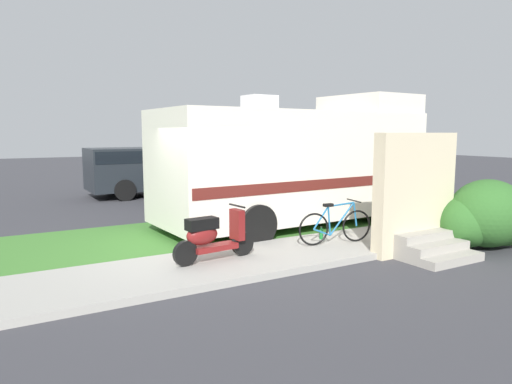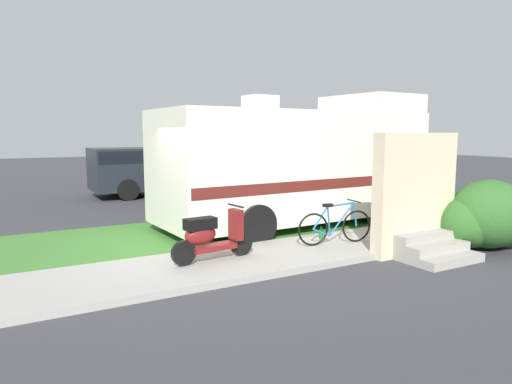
# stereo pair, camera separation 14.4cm
# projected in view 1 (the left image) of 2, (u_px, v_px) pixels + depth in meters

# --- Properties ---
(ground_plane) EXTENTS (80.00, 80.00, 0.00)m
(ground_plane) POSITION_uv_depth(u_px,v_px,m) (190.00, 254.00, 9.19)
(ground_plane) COLOR #38383D
(sidewalk) EXTENTS (24.00, 2.00, 0.12)m
(sidewalk) POSITION_uv_depth(u_px,v_px,m) (215.00, 266.00, 8.16)
(sidewalk) COLOR #9E9B93
(sidewalk) RESTS_ON ground
(grass_strip) EXTENTS (24.00, 3.40, 0.08)m
(grass_strip) POSITION_uv_depth(u_px,v_px,m) (165.00, 237.00, 10.47)
(grass_strip) COLOR #3D752D
(grass_strip) RESTS_ON ground
(motorhome_rv) EXTENTS (7.15, 2.95, 3.42)m
(motorhome_rv) POSITION_uv_depth(u_px,v_px,m) (298.00, 163.00, 11.75)
(motorhome_rv) COLOR silver
(motorhome_rv) RESTS_ON ground
(scooter) EXTENTS (1.63, 0.50, 0.97)m
(scooter) POSITION_uv_depth(u_px,v_px,m) (212.00, 236.00, 8.19)
(scooter) COLOR black
(scooter) RESTS_ON ground
(bicycle) EXTENTS (1.66, 0.52, 0.89)m
(bicycle) POSITION_uv_depth(u_px,v_px,m) (336.00, 226.00, 9.50)
(bicycle) COLOR black
(bicycle) RESTS_ON ground
(pickup_truck_near) EXTENTS (5.35, 2.23, 1.81)m
(pickup_truck_near) POSITION_uv_depth(u_px,v_px,m) (246.00, 172.00, 16.86)
(pickup_truck_near) COLOR #1E2328
(pickup_truck_near) RESTS_ON ground
(pickup_truck_far) EXTENTS (5.44, 2.24, 1.83)m
(pickup_truck_far) POSITION_uv_depth(u_px,v_px,m) (144.00, 170.00, 17.57)
(pickup_truck_far) COLOR #1E2328
(pickup_truck_far) RESTS_ON ground
(porch_steps) EXTENTS (2.00, 1.26, 2.40)m
(porch_steps) POSITION_uv_depth(u_px,v_px,m) (419.00, 206.00, 9.06)
(porch_steps) COLOR #9E998E
(porch_steps) RESTS_ON ground
(bush_by_porch) EXTENTS (1.99, 1.49, 1.41)m
(bush_by_porch) POSITION_uv_depth(u_px,v_px,m) (486.00, 217.00, 9.54)
(bush_by_porch) COLOR #2D6026
(bush_by_porch) RESTS_ON ground
(bottle_green) EXTENTS (0.08, 0.08, 0.27)m
(bottle_green) POSITION_uv_depth(u_px,v_px,m) (321.00, 234.00, 9.92)
(bottle_green) COLOR #19722D
(bottle_green) RESTS_ON ground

